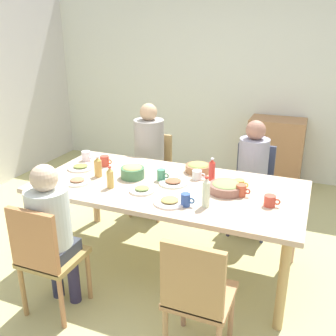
% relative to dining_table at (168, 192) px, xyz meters
% --- Properties ---
extents(ground_plane, '(6.71, 6.71, 0.00)m').
position_rel_dining_table_xyz_m(ground_plane, '(0.00, 0.00, -0.70)').
color(ground_plane, tan).
extents(wall_back, '(5.83, 0.12, 2.60)m').
position_rel_dining_table_xyz_m(wall_back, '(0.00, 2.57, 0.60)').
color(wall_back, white).
rests_on(wall_back, ground_plane).
extents(dining_table, '(2.25, 1.09, 0.77)m').
position_rel_dining_table_xyz_m(dining_table, '(0.00, 0.00, 0.00)').
color(dining_table, '#CCB093').
rests_on(dining_table, ground_plane).
extents(chair_0, '(0.40, 0.40, 0.90)m').
position_rel_dining_table_xyz_m(chair_0, '(-0.56, -0.92, -0.19)').
color(chair_0, '#A5874A').
rests_on(chair_0, ground_plane).
extents(person_0, '(0.30, 0.30, 1.16)m').
position_rel_dining_table_xyz_m(person_0, '(-0.56, -0.83, -0.01)').
color(person_0, '#292C47').
rests_on(person_0, ground_plane).
extents(chair_1, '(0.40, 0.40, 0.90)m').
position_rel_dining_table_xyz_m(chair_1, '(0.56, 0.92, -0.19)').
color(chair_1, '#35384E').
rests_on(chair_1, ground_plane).
extents(person_1, '(0.30, 0.30, 1.19)m').
position_rel_dining_table_xyz_m(person_1, '(0.56, 0.83, 0.01)').
color(person_1, brown).
rests_on(person_1, ground_plane).
extents(chair_2, '(0.40, 0.40, 0.90)m').
position_rel_dining_table_xyz_m(chair_2, '(-0.56, 0.92, -0.19)').
color(chair_2, tan).
rests_on(chair_2, ground_plane).
extents(person_2, '(0.32, 0.32, 1.27)m').
position_rel_dining_table_xyz_m(person_2, '(-0.56, 0.83, 0.06)').
color(person_2, navy).
rests_on(person_2, ground_plane).
extents(chair_3, '(0.40, 0.40, 0.90)m').
position_rel_dining_table_xyz_m(chair_3, '(0.56, -0.92, -0.19)').
color(chair_3, '#AB7B4F').
rests_on(chair_3, ground_plane).
extents(plate_0, '(0.25, 0.25, 0.04)m').
position_rel_dining_table_xyz_m(plate_0, '(0.15, -0.32, 0.08)').
color(plate_0, white).
rests_on(plate_0, dining_table).
extents(plate_1, '(0.24, 0.24, 0.04)m').
position_rel_dining_table_xyz_m(plate_1, '(-0.90, 0.05, 0.08)').
color(plate_1, silver).
rests_on(plate_1, dining_table).
extents(plate_2, '(0.21, 0.21, 0.04)m').
position_rel_dining_table_xyz_m(plate_2, '(-0.14, -0.20, 0.08)').
color(plate_2, silver).
rests_on(plate_2, dining_table).
extents(plate_3, '(0.22, 0.22, 0.04)m').
position_rel_dining_table_xyz_m(plate_3, '(-0.73, -0.25, 0.08)').
color(plate_3, white).
rests_on(plate_3, dining_table).
extents(plate_4, '(0.24, 0.24, 0.04)m').
position_rel_dining_table_xyz_m(plate_4, '(0.03, 0.04, 0.08)').
color(plate_4, silver).
rests_on(plate_4, dining_table).
extents(bowl_0, '(0.21, 0.21, 0.11)m').
position_rel_dining_table_xyz_m(bowl_0, '(-0.35, 0.03, 0.13)').
color(bowl_0, '#44764E').
rests_on(bowl_0, dining_table).
extents(bowl_1, '(0.23, 0.23, 0.09)m').
position_rel_dining_table_xyz_m(bowl_1, '(0.14, 0.38, 0.11)').
color(bowl_1, '#996743').
rests_on(bowl_1, dining_table).
extents(bowl_2, '(0.28, 0.28, 0.09)m').
position_rel_dining_table_xyz_m(bowl_2, '(0.49, 0.03, 0.11)').
color(bowl_2, '#8F5E50').
rests_on(bowl_2, dining_table).
extents(cup_0, '(0.12, 0.08, 0.08)m').
position_rel_dining_table_xyz_m(cup_0, '(0.85, -0.09, 0.11)').
color(cup_0, '#CB4836').
rests_on(cup_0, dining_table).
extents(cup_1, '(0.12, 0.08, 0.10)m').
position_rel_dining_table_xyz_m(cup_1, '(-0.73, 0.20, 0.12)').
color(cup_1, '#C34433').
rests_on(cup_1, dining_table).
extents(cup_2, '(0.11, 0.08, 0.09)m').
position_rel_dining_table_xyz_m(cup_2, '(0.62, 0.01, 0.12)').
color(cup_2, '#C25236').
rests_on(cup_2, dining_table).
extents(cup_3, '(0.11, 0.07, 0.10)m').
position_rel_dining_table_xyz_m(cup_3, '(-0.09, 0.07, 0.12)').
color(cup_3, '#479169').
rests_on(cup_3, dining_table).
extents(cup_4, '(0.12, 0.08, 0.08)m').
position_rel_dining_table_xyz_m(cup_4, '(0.57, 0.15, 0.11)').
color(cup_4, '#E9C74A').
rests_on(cup_4, dining_table).
extents(cup_5, '(0.12, 0.08, 0.10)m').
position_rel_dining_table_xyz_m(cup_5, '(-0.98, 0.27, 0.12)').
color(cup_5, white).
rests_on(cup_5, dining_table).
extents(cup_6, '(0.11, 0.07, 0.10)m').
position_rel_dining_table_xyz_m(cup_6, '(0.27, -0.32, 0.12)').
color(cup_6, '#33519C').
rests_on(cup_6, dining_table).
extents(cup_7, '(0.12, 0.08, 0.08)m').
position_rel_dining_table_xyz_m(cup_7, '(0.19, 0.21, 0.11)').
color(cup_7, white).
rests_on(cup_7, dining_table).
extents(bottle_0, '(0.06, 0.06, 0.19)m').
position_rel_dining_table_xyz_m(bottle_0, '(-0.42, -0.23, 0.16)').
color(bottle_0, gold).
rests_on(bottle_0, dining_table).
extents(bottle_1, '(0.05, 0.05, 0.21)m').
position_rel_dining_table_xyz_m(bottle_1, '(0.32, 0.21, 0.17)').
color(bottle_1, red).
rests_on(bottle_1, dining_table).
extents(bottle_2, '(0.06, 0.06, 0.24)m').
position_rel_dining_table_xyz_m(bottle_2, '(0.41, -0.28, 0.18)').
color(bottle_2, silver).
rests_on(bottle_2, dining_table).
extents(bottle_3, '(0.07, 0.07, 0.19)m').
position_rel_dining_table_xyz_m(bottle_3, '(-0.64, -0.06, 0.16)').
color(bottle_3, '#C89347').
rests_on(bottle_3, dining_table).
extents(side_cabinet, '(0.70, 0.44, 0.90)m').
position_rel_dining_table_xyz_m(side_cabinet, '(0.62, 2.27, -0.25)').
color(side_cabinet, '#B37C4F').
rests_on(side_cabinet, ground_plane).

